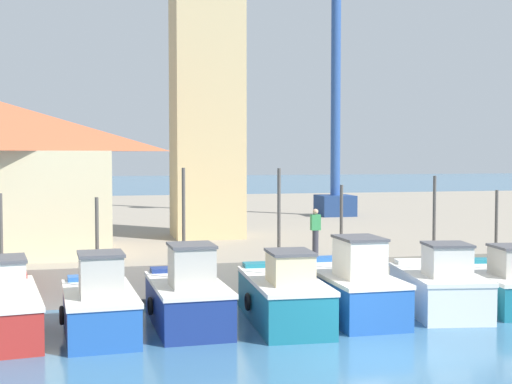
% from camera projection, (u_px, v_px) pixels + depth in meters
% --- Properties ---
extents(ground_plane, '(300.00, 300.00, 0.00)m').
position_uv_depth(ground_plane, '(382.00, 359.00, 16.89)').
color(ground_plane, '#386689').
extents(quay_wharf, '(120.00, 40.00, 1.28)m').
position_uv_depth(quay_wharf, '(201.00, 224.00, 43.38)').
color(quay_wharf, gray).
rests_on(quay_wharf, ground).
extents(fishing_boat_far_left, '(2.44, 5.13, 3.79)m').
position_uv_depth(fishing_boat_far_left, '(3.00, 308.00, 18.93)').
color(fishing_boat_far_left, '#AD2823').
rests_on(fishing_boat_far_left, ground).
extents(fishing_boat_left_outer, '(2.10, 4.25, 3.68)m').
position_uv_depth(fishing_boat_left_outer, '(99.00, 306.00, 19.06)').
color(fishing_boat_left_outer, '#2356A8').
rests_on(fishing_boat_left_outer, ground).
extents(fishing_boat_left_inner, '(2.12, 4.43, 4.46)m').
position_uv_depth(fishing_boat_left_inner, '(187.00, 297.00, 20.04)').
color(fishing_boat_left_inner, navy).
rests_on(fishing_boat_left_inner, ground).
extents(fishing_boat_mid_left, '(2.14, 4.93, 4.44)m').
position_uv_depth(fishing_boat_mid_left, '(284.00, 296.00, 20.41)').
color(fishing_boat_mid_left, '#196B7F').
rests_on(fishing_boat_mid_left, ground).
extents(fishing_boat_center, '(2.05, 5.21, 3.90)m').
position_uv_depth(fishing_boat_center, '(349.00, 287.00, 21.46)').
color(fishing_boat_center, '#2356A8').
rests_on(fishing_boat_center, ground).
extents(fishing_boat_mid_right, '(2.67, 4.38, 4.18)m').
position_uv_depth(fishing_boat_mid_right, '(439.00, 287.00, 21.82)').
color(fishing_boat_mid_right, silver).
rests_on(fishing_boat_mid_right, ground).
extents(fishing_boat_right_inner, '(2.57, 4.64, 3.69)m').
position_uv_depth(fishing_boat_right_inner, '(504.00, 284.00, 22.65)').
color(fishing_boat_right_inner, '#196B7F').
rests_on(fishing_boat_right_inner, ground).
extents(clock_tower, '(3.40, 3.40, 17.48)m').
position_uv_depth(clock_tower, '(206.00, 41.00, 30.55)').
color(clock_tower, tan).
rests_on(clock_tower, quay_wharf).
extents(port_crane_near, '(4.66, 10.79, 18.75)m').
position_uv_depth(port_crane_near, '(331.00, 87.00, 41.48)').
color(port_crane_near, navy).
rests_on(port_crane_near, quay_wharf).
extents(dock_worker_near_tower, '(0.34, 0.22, 1.62)m').
position_uv_depth(dock_worker_near_tower, '(315.00, 230.00, 25.54)').
color(dock_worker_near_tower, '#33333D').
rests_on(dock_worker_near_tower, quay_wharf).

